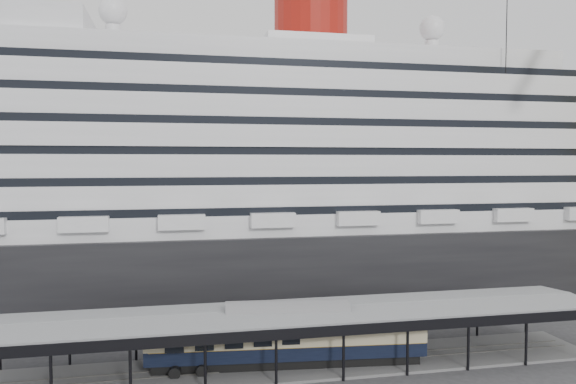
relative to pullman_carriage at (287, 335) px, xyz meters
name	(u,v)px	position (x,y,z in m)	size (l,w,h in m)	color
cruise_ship	(254,163)	(1.14, 27.00, 15.41)	(130.00, 30.00, 43.90)	black
platform_canopy	(299,341)	(1.09, 0.00, -0.58)	(56.00, 9.18, 5.30)	slate
pullman_carriage	(287,335)	(0.00, 0.00, 0.00)	(25.10, 5.62, 24.45)	black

